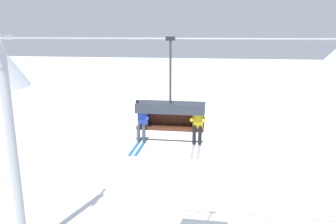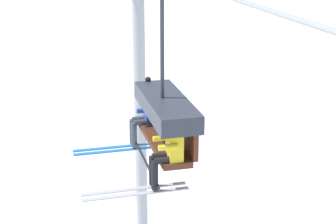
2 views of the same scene
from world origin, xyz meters
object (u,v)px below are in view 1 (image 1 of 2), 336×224
lift_tower_near (12,146)px  skier_yellow (198,123)px  chairlift_chair (171,111)px  skier_blue (142,121)px

lift_tower_near → skier_yellow: lift_tower_near is taller
chairlift_chair → skier_yellow: size_ratio=1.89×
chairlift_chair → skier_yellow: bearing=-14.0°
lift_tower_near → chairlift_chair: size_ratio=2.79×
chairlift_chair → skier_blue: chairlift_chair is taller
chairlift_chair → lift_tower_near: bearing=173.5°
skier_blue → skier_yellow: (1.77, -0.01, -0.02)m
lift_tower_near → skier_yellow: bearing=-7.5°
chairlift_chair → skier_yellow: (0.89, -0.22, -0.31)m
lift_tower_near → skier_blue: bearing=-9.8°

